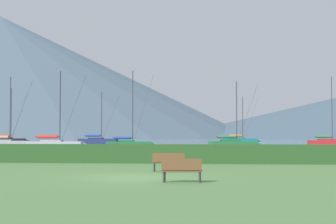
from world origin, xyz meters
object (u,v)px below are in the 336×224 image
object	(u,v)px
sailboat_slip_2	(330,142)
park_bench_near_path	(182,169)
sailboat_slip_8	(234,144)
sailboat_slip_3	(8,140)
park_bench_under_tree	(169,161)
sailboat_slip_0	(130,144)
sailboat_slip_9	(56,145)
sailboat_slip_1	(6,144)
sailboat_slip_4	(241,141)
sailboat_slip_6	(99,141)

from	to	relation	value
sailboat_slip_2	park_bench_near_path	distance (m)	66.36
sailboat_slip_8	sailboat_slip_3	bearing A→B (deg)	128.22
park_bench_under_tree	sailboat_slip_3	bearing A→B (deg)	115.66
sailboat_slip_0	sailboat_slip_9	world-z (taller)	sailboat_slip_0
sailboat_slip_1	sailboat_slip_4	size ratio (longest dim) A/B	1.03
sailboat_slip_0	sailboat_slip_8	world-z (taller)	sailboat_slip_0
sailboat_slip_9	park_bench_under_tree	bearing A→B (deg)	-67.81
sailboat_slip_2	sailboat_slip_9	distance (m)	44.75
sailboat_slip_4	sailboat_slip_1	bearing A→B (deg)	-148.22
sailboat_slip_0	sailboat_slip_4	world-z (taller)	sailboat_slip_0
sailboat_slip_0	sailboat_slip_9	bearing A→B (deg)	-151.67
sailboat_slip_4	park_bench_near_path	bearing A→B (deg)	-109.44
sailboat_slip_0	sailboat_slip_3	xyz separation A→B (m)	(-32.61, 35.76, 0.10)
sailboat_slip_1	sailboat_slip_3	xyz separation A→B (m)	(-14.58, 34.48, 0.06)
sailboat_slip_0	sailboat_slip_9	distance (m)	10.91
sailboat_slip_1	park_bench_near_path	xyz separation A→B (m)	(28.41, -48.71, -0.11)
sailboat_slip_9	sailboat_slip_6	bearing A→B (deg)	89.93
sailboat_slip_0	park_bench_near_path	distance (m)	48.56
sailboat_slip_1	sailboat_slip_9	world-z (taller)	sailboat_slip_1
sailboat_slip_2	park_bench_under_tree	distance (m)	61.32
sailboat_slip_9	sailboat_slip_3	bearing A→B (deg)	115.25
sailboat_slip_1	sailboat_slip_6	bearing A→B (deg)	60.24
sailboat_slip_3	park_bench_near_path	xyz separation A→B (m)	(42.98, -83.20, -0.17)
sailboat_slip_3	sailboat_slip_8	world-z (taller)	sailboat_slip_3
sailboat_slip_8	sailboat_slip_9	world-z (taller)	sailboat_slip_9
sailboat_slip_2	park_bench_under_tree	xyz separation A→B (m)	(-20.95, -57.63, -0.12)
sailboat_slip_3	sailboat_slip_8	size ratio (longest dim) A/B	1.28
sailboat_slip_3	sailboat_slip_9	xyz separation A→B (m)	(24.75, -43.33, -0.05)
sailboat_slip_1	park_bench_under_tree	size ratio (longest dim) A/B	6.21
sailboat_slip_4	sailboat_slip_6	bearing A→B (deg)	-169.80
park_bench_near_path	park_bench_under_tree	distance (m)	5.77
sailboat_slip_8	sailboat_slip_9	size ratio (longest dim) A/B	0.96
sailboat_slip_1	sailboat_slip_3	world-z (taller)	sailboat_slip_3
park_bench_near_path	sailboat_slip_0	bearing A→B (deg)	103.66
sailboat_slip_4	sailboat_slip_9	bearing A→B (deg)	-133.34
sailboat_slip_4	park_bench_near_path	size ratio (longest dim) A/B	6.30
sailboat_slip_3	sailboat_slip_2	bearing A→B (deg)	-32.32
sailboat_slip_4	sailboat_slip_9	world-z (taller)	sailboat_slip_4
sailboat_slip_2	sailboat_slip_1	bearing A→B (deg)	-170.30
sailboat_slip_8	sailboat_slip_9	distance (m)	24.16
sailboat_slip_9	park_bench_near_path	xyz separation A→B (m)	(18.24, -39.86, -0.12)
park_bench_under_tree	sailboat_slip_2	bearing A→B (deg)	67.29
sailboat_slip_6	sailboat_slip_9	bearing A→B (deg)	-87.98
sailboat_slip_2	park_bench_near_path	size ratio (longest dim) A/B	7.22
park_bench_near_path	sailboat_slip_8	bearing A→B (deg)	86.88
sailboat_slip_2	sailboat_slip_0	bearing A→B (deg)	-159.44
sailboat_slip_2	sailboat_slip_6	xyz separation A→B (m)	(-40.68, 9.80, 0.06)
sailboat_slip_2	sailboat_slip_3	world-z (taller)	sailboat_slip_3
sailboat_slip_2	sailboat_slip_6	distance (m)	41.85
sailboat_slip_0	sailboat_slip_8	xyz separation A→B (m)	(14.23, 2.22, 0.03)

